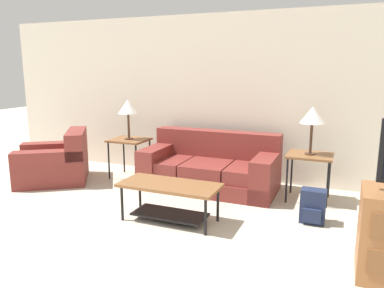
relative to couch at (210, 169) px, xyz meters
name	(u,v)px	position (x,y,z in m)	size (l,w,h in m)	color
wall_back	(225,98)	(0.01, 0.65, 1.01)	(8.42, 0.06, 2.60)	silver
couch	(210,169)	(0.00, 0.00, 0.00)	(1.97, 0.98, 0.82)	maroon
armchair	(56,164)	(-2.38, -0.62, -0.01)	(1.37, 1.35, 0.80)	maroon
coffee_table	(170,194)	(-0.01, -1.35, 0.04)	(1.17, 0.53, 0.45)	brown
side_table_left	(129,143)	(-1.40, 0.01, 0.28)	(0.59, 0.52, 0.64)	brown
side_table_right	(310,159)	(1.40, 0.01, 0.28)	(0.59, 0.52, 0.64)	brown
table_lamp_left	(128,107)	(-1.40, 0.01, 0.86)	(0.32, 0.32, 0.64)	#472D1E
table_lamp_right	(312,116)	(1.40, 0.01, 0.86)	(0.32, 0.32, 0.64)	#472D1E
backpack	(313,207)	(1.54, -0.76, -0.10)	(0.28, 0.26, 0.40)	#1E2847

